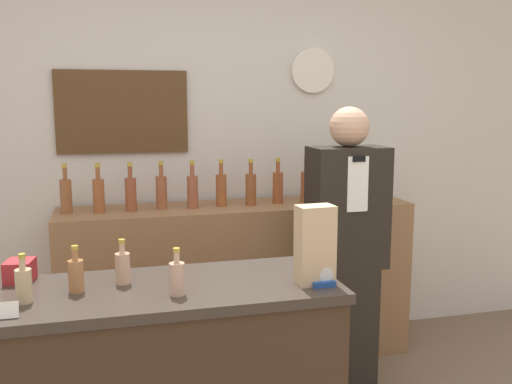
# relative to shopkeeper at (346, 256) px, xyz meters

# --- Properties ---
(back_wall) EXTENTS (5.20, 0.09, 2.70)m
(back_wall) POSITION_rel_shopkeeper_xyz_m (-0.60, 0.89, 0.55)
(back_wall) COLOR silver
(back_wall) RESTS_ON ground_plane
(back_shelf) EXTENTS (2.18, 0.46, 0.99)m
(back_shelf) POSITION_rel_shopkeeper_xyz_m (-0.46, 0.60, -0.30)
(back_shelf) COLOR #8E6642
(back_shelf) RESTS_ON ground_plane
(shopkeeper) EXTENTS (0.41, 0.26, 1.61)m
(shopkeeper) POSITION_rel_shopkeeper_xyz_m (0.00, 0.00, 0.00)
(shopkeeper) COLOR black
(shopkeeper) RESTS_ON ground_plane
(potted_plant) EXTENTS (0.23, 0.23, 0.33)m
(potted_plant) POSITION_rel_shopkeeper_xyz_m (0.38, 0.61, 0.38)
(potted_plant) COLOR #B27047
(potted_plant) RESTS_ON back_shelf
(paper_bag) EXTENTS (0.15, 0.10, 0.31)m
(paper_bag) POSITION_rel_shopkeeper_xyz_m (-0.47, -0.75, 0.28)
(paper_bag) COLOR tan
(paper_bag) RESTS_ON display_counter
(tape_dispenser) EXTENTS (0.09, 0.06, 0.07)m
(tape_dispenser) POSITION_rel_shopkeeper_xyz_m (-0.44, -0.79, 0.15)
(tape_dispenser) COLOR #1E4799
(tape_dispenser) RESTS_ON display_counter
(price_card_left) EXTENTS (0.09, 0.02, 0.06)m
(price_card_left) POSITION_rel_shopkeeper_xyz_m (-1.59, -0.84, 0.15)
(price_card_left) COLOR white
(price_card_left) RESTS_ON display_counter
(gift_box) EXTENTS (0.12, 0.13, 0.09)m
(gift_box) POSITION_rel_shopkeeper_xyz_m (-1.59, -0.43, 0.17)
(gift_box) COLOR maroon
(gift_box) RESTS_ON display_counter
(counter_bottle_0) EXTENTS (0.06, 0.06, 0.18)m
(counter_bottle_0) POSITION_rel_shopkeeper_xyz_m (-1.54, -0.69, 0.19)
(counter_bottle_0) COLOR tan
(counter_bottle_0) RESTS_ON display_counter
(counter_bottle_1) EXTENTS (0.06, 0.06, 0.18)m
(counter_bottle_1) POSITION_rel_shopkeeper_xyz_m (-1.37, -0.62, 0.19)
(counter_bottle_1) COLOR #A36C41
(counter_bottle_1) RESTS_ON display_counter
(counter_bottle_2) EXTENTS (0.06, 0.06, 0.18)m
(counter_bottle_2) POSITION_rel_shopkeeper_xyz_m (-1.19, -0.56, 0.19)
(counter_bottle_2) COLOR tan
(counter_bottle_2) RESTS_ON display_counter
(counter_bottle_3) EXTENTS (0.06, 0.06, 0.18)m
(counter_bottle_3) POSITION_rel_shopkeeper_xyz_m (-1.01, -0.75, 0.19)
(counter_bottle_3) COLOR tan
(counter_bottle_3) RESTS_ON display_counter
(shelf_bottle_0) EXTENTS (0.07, 0.07, 0.29)m
(shelf_bottle_0) POSITION_rel_shopkeeper_xyz_m (-1.47, 0.62, 0.30)
(shelf_bottle_0) COLOR brown
(shelf_bottle_0) RESTS_ON back_shelf
(shelf_bottle_1) EXTENTS (0.07, 0.07, 0.29)m
(shelf_bottle_1) POSITION_rel_shopkeeper_xyz_m (-1.29, 0.59, 0.30)
(shelf_bottle_1) COLOR brown
(shelf_bottle_1) RESTS_ON back_shelf
(shelf_bottle_2) EXTENTS (0.07, 0.07, 0.29)m
(shelf_bottle_2) POSITION_rel_shopkeeper_xyz_m (-1.11, 0.59, 0.30)
(shelf_bottle_2) COLOR brown
(shelf_bottle_2) RESTS_ON back_shelf
(shelf_bottle_3) EXTENTS (0.07, 0.07, 0.29)m
(shelf_bottle_3) POSITION_rel_shopkeeper_xyz_m (-0.93, 0.62, 0.30)
(shelf_bottle_3) COLOR brown
(shelf_bottle_3) RESTS_ON back_shelf
(shelf_bottle_4) EXTENTS (0.07, 0.07, 0.29)m
(shelf_bottle_4) POSITION_rel_shopkeeper_xyz_m (-0.75, 0.59, 0.30)
(shelf_bottle_4) COLOR brown
(shelf_bottle_4) RESTS_ON back_shelf
(shelf_bottle_5) EXTENTS (0.07, 0.07, 0.29)m
(shelf_bottle_5) POSITION_rel_shopkeeper_xyz_m (-0.57, 0.61, 0.30)
(shelf_bottle_5) COLOR brown
(shelf_bottle_5) RESTS_ON back_shelf
(shelf_bottle_6) EXTENTS (0.07, 0.07, 0.29)m
(shelf_bottle_6) POSITION_rel_shopkeeper_xyz_m (-0.38, 0.59, 0.30)
(shelf_bottle_6) COLOR brown
(shelf_bottle_6) RESTS_ON back_shelf
(shelf_bottle_7) EXTENTS (0.07, 0.07, 0.29)m
(shelf_bottle_7) POSITION_rel_shopkeeper_xyz_m (-0.20, 0.61, 0.30)
(shelf_bottle_7) COLOR brown
(shelf_bottle_7) RESTS_ON back_shelf
(shelf_bottle_8) EXTENTS (0.07, 0.07, 0.29)m
(shelf_bottle_8) POSITION_rel_shopkeeper_xyz_m (-0.02, 0.60, 0.30)
(shelf_bottle_8) COLOR brown
(shelf_bottle_8) RESTS_ON back_shelf
(shelf_bottle_9) EXTENTS (0.07, 0.07, 0.29)m
(shelf_bottle_9) POSITION_rel_shopkeeper_xyz_m (0.16, 0.60, 0.30)
(shelf_bottle_9) COLOR brown
(shelf_bottle_9) RESTS_ON back_shelf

